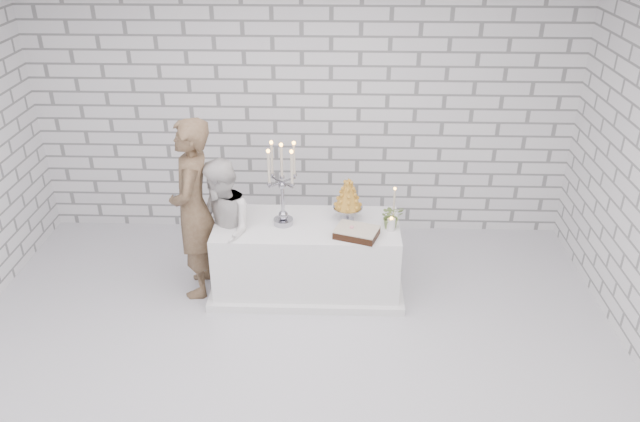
{
  "coord_description": "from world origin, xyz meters",
  "views": [
    {
      "loc": [
        0.41,
        -4.13,
        3.68
      ],
      "look_at": [
        0.24,
        0.9,
        1.05
      ],
      "focal_mm": 35.1,
      "sensor_mm": 36.0,
      "label": 1
    }
  ],
  "objects": [
    {
      "name": "candelabra",
      "position": [
        -0.12,
        1.19,
        1.17
      ],
      "size": [
        0.35,
        0.35,
        0.84
      ],
      "primitive_type": null,
      "rotation": [
        0.0,
        0.0,
        -0.03
      ],
      "color": "#93939C",
      "rests_on": "cake_table"
    },
    {
      "name": "flowers",
      "position": [
        0.92,
        1.15,
        0.87
      ],
      "size": [
        0.26,
        0.24,
        0.25
      ],
      "primitive_type": "imported",
      "rotation": [
        0.0,
        0.0,
        0.26
      ],
      "color": "#58843E",
      "rests_on": "cake_table"
    },
    {
      "name": "ground",
      "position": [
        0.0,
        0.0,
        0.0
      ],
      "size": [
        6.0,
        5.0,
        0.01
      ],
      "primitive_type": "cube",
      "color": "silver",
      "rests_on": "ground"
    },
    {
      "name": "chocolate_cake",
      "position": [
        0.59,
        0.97,
        0.79
      ],
      "size": [
        0.45,
        0.39,
        0.08
      ],
      "primitive_type": "cube",
      "rotation": [
        0.0,
        0.0,
        -0.33
      ],
      "color": "black",
      "rests_on": "cake_table"
    },
    {
      "name": "groom",
      "position": [
        -0.98,
        1.16,
        0.91
      ],
      "size": [
        0.48,
        0.69,
        1.82
      ],
      "primitive_type": "imported",
      "rotation": [
        0.0,
        0.0,
        -1.51
      ],
      "color": "brown",
      "rests_on": "ground"
    },
    {
      "name": "croquembouche",
      "position": [
        0.5,
        1.3,
        0.98
      ],
      "size": [
        0.35,
        0.35,
        0.45
      ],
      "primitive_type": null,
      "rotation": [
        0.0,
        0.0,
        0.23
      ],
      "color": "#A46E1E",
      "rests_on": "cake_table"
    },
    {
      "name": "cake_table",
      "position": [
        0.11,
        1.2,
        0.38
      ],
      "size": [
        1.8,
        0.8,
        0.75
      ],
      "primitive_type": "cube",
      "color": "white",
      "rests_on": "ground"
    },
    {
      "name": "extra_taper",
      "position": [
        0.96,
        1.33,
        0.91
      ],
      "size": [
        0.06,
        0.06,
        0.32
      ],
      "primitive_type": "cylinder",
      "rotation": [
        0.0,
        0.0,
        0.08
      ],
      "color": "beige",
      "rests_on": "cake_table"
    },
    {
      "name": "ceiling",
      "position": [
        0.0,
        0.0,
        3.0
      ],
      "size": [
        6.0,
        5.0,
        0.01
      ],
      "primitive_type": "cube",
      "color": "white",
      "rests_on": "ground"
    },
    {
      "name": "pillar_candle",
      "position": [
        0.92,
        1.1,
        0.81
      ],
      "size": [
        0.1,
        0.1,
        0.12
      ],
      "primitive_type": "cylinder",
      "rotation": [
        0.0,
        0.0,
        -0.28
      ],
      "color": "white",
      "rests_on": "cake_table"
    },
    {
      "name": "wall_back",
      "position": [
        0.0,
        2.5,
        1.5
      ],
      "size": [
        6.0,
        0.01,
        3.0
      ],
      "primitive_type": "cube",
      "color": "white",
      "rests_on": "ground"
    },
    {
      "name": "bride",
      "position": [
        -0.7,
        1.11,
        0.71
      ],
      "size": [
        0.79,
        0.86,
        1.43
      ],
      "primitive_type": "imported",
      "rotation": [
        0.0,
        0.0,
        -1.11
      ],
      "color": "silver",
      "rests_on": "ground"
    }
  ]
}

